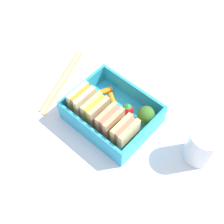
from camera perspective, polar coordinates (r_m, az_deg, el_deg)
The scene contains 13 objects.
ground_plane at distance 66.44cm, azimuth -0.00°, elevation -1.77°, with size 120.00×120.00×2.00cm, color white.
bento_tray at distance 65.09cm, azimuth -0.00°, elevation -1.03°, with size 17.12×13.89×1.20cm, color #2AA6D0.
bento_rim at distance 62.90cm, azimuth -0.00°, elevation 0.26°, with size 17.12×13.89×4.02cm.
sandwich_left at distance 59.08cm, azimuth 2.40°, elevation -3.95°, with size 2.86×5.44×5.85cm.
sandwich_center_left at distance 60.34cm, azimuth -0.37°, elevation -1.86°, with size 2.86×5.44×5.85cm.
sandwich_center at distance 61.81cm, azimuth -3.00°, elevation 0.16°, with size 2.86×5.44×5.85cm.
sandwich_center_right at distance 63.48cm, azimuth -5.51°, elevation 2.07°, with size 2.86×5.44×5.85cm.
broccoli_floret at distance 61.92cm, azimuth 6.22°, elevation -0.54°, with size 3.53×3.53×4.53cm.
strawberry_far_left at distance 63.89cm, azimuth 2.84°, elevation 0.42°, with size 2.48×2.48×3.08cm.
carrot_stick_left at distance 65.90cm, azimuth 0.23°, elevation 1.79°, with size 1.07×1.07×4.67cm, color orange.
carrot_stick_far_left at distance 67.51cm, azimuth -1.66°, elevation 3.72°, with size 1.21×1.21×4.09cm, color orange.
chopstick_pair at distance 72.14cm, azimuth -9.31°, elevation 5.58°, with size 8.30×18.51×0.70cm.
drinking_glass at distance 60.48cm, azimuth 16.16°, elevation -5.95°, with size 5.89×5.89×7.66cm, color white.
Camera 1 is at (-23.46, 26.24, 55.35)cm, focal length 50.00 mm.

